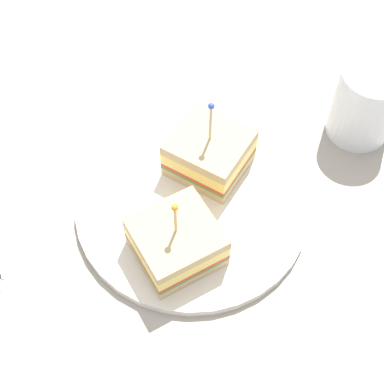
{
  "coord_description": "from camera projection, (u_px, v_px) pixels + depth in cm",
  "views": [
    {
      "loc": [
        -34.68,
        -1.1,
        55.69
      ],
      "look_at": [
        0.0,
        0.0,
        3.18
      ],
      "focal_mm": 53.31,
      "sensor_mm": 36.0,
      "label": 1
    }
  ],
  "objects": [
    {
      "name": "sandwich_half_front",
      "position": [
        176.0,
        242.0,
        0.59
      ],
      "size": [
        11.07,
        11.2,
        9.49
      ],
      "color": "tan",
      "rests_on": "plate"
    },
    {
      "name": "drink_glass",
      "position": [
        365.0,
        107.0,
        0.68
      ],
      "size": [
        7.81,
        7.81,
        9.63
      ],
      "color": "gold",
      "rests_on": "ground_plane"
    },
    {
      "name": "plate",
      "position": [
        192.0,
        204.0,
        0.65
      ],
      "size": [
        26.51,
        26.51,
        1.18
      ],
      "primitive_type": "cylinder",
      "color": "silver",
      "rests_on": "ground_plane"
    },
    {
      "name": "ground_plane",
      "position": [
        192.0,
        212.0,
        0.66
      ],
      "size": [
        108.88,
        108.88,
        2.0
      ],
      "primitive_type": "cube",
      "color": "#9E9384"
    },
    {
      "name": "sandwich_half_back",
      "position": [
        209.0,
        152.0,
        0.65
      ],
      "size": [
        10.92,
        11.07,
        10.76
      ],
      "color": "tan",
      "rests_on": "plate"
    }
  ]
}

